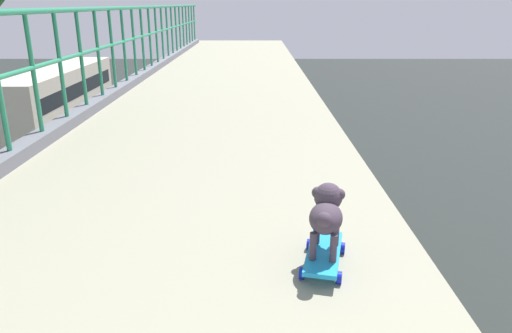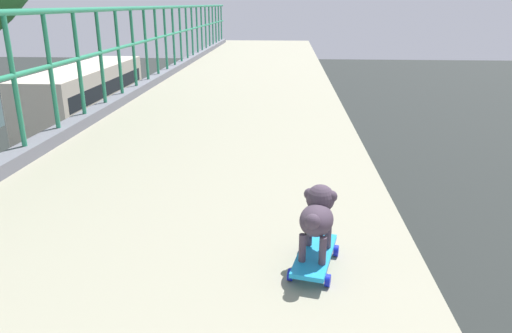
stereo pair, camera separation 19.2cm
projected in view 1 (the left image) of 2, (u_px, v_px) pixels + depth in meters
city_bus at (58, 98)px, 24.11m from camera, size 2.77×10.72×3.38m
toy_skateboard at (325, 254)px, 2.48m from camera, size 0.29×0.50×0.09m
small_dog at (328, 212)px, 2.42m from camera, size 0.22×0.36×0.34m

